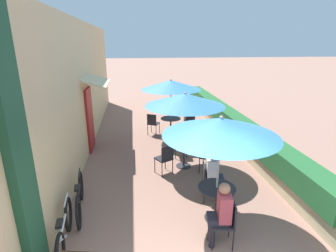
% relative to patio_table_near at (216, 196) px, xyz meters
% --- Properties ---
extents(cafe_facade_wall, '(0.98, 13.53, 4.20)m').
position_rel_patio_table_near_xyz_m(cafe_facade_wall, '(-3.24, 4.81, 1.56)').
color(cafe_facade_wall, '#D6B784').
rests_on(cafe_facade_wall, ground_plane).
extents(planter_hedge, '(0.60, 12.53, 1.01)m').
position_rel_patio_table_near_xyz_m(planter_hedge, '(2.05, 4.84, 0.00)').
color(planter_hedge, tan).
rests_on(planter_hedge, ground_plane).
extents(patio_table_near, '(0.77, 0.77, 0.74)m').
position_rel_patio_table_near_xyz_m(patio_table_near, '(0.00, 0.00, 0.00)').
color(patio_table_near, '#28282D').
rests_on(patio_table_near, ground_plane).
extents(patio_umbrella_near, '(2.22, 2.22, 2.24)m').
position_rel_patio_table_near_xyz_m(patio_umbrella_near, '(-0.00, -0.00, 1.49)').
color(patio_umbrella_near, '#B7B7BC').
rests_on(patio_umbrella_near, ground_plane).
extents(cafe_chair_near_left, '(0.46, 0.46, 0.87)m').
position_rel_patio_table_near_xyz_m(cafe_chair_near_left, '(0.04, 0.73, -0.02)').
color(cafe_chair_near_left, '#232328').
rests_on(cafe_chair_near_left, ground_plane).
extents(seated_patron_near_left, '(0.45, 0.38, 1.25)m').
position_rel_patio_table_near_xyz_m(seated_patron_near_left, '(0.15, 0.71, 0.15)').
color(seated_patron_near_left, '#23232D').
rests_on(seated_patron_near_left, ground_plane).
extents(cafe_chair_near_right, '(0.46, 0.46, 0.87)m').
position_rel_patio_table_near_xyz_m(cafe_chair_near_right, '(-0.04, -0.73, -0.02)').
color(cafe_chair_near_right, '#232328').
rests_on(cafe_chair_near_right, ground_plane).
extents(seated_patron_near_right, '(0.45, 0.38, 1.25)m').
position_rel_patio_table_near_xyz_m(seated_patron_near_right, '(-0.15, -0.71, 0.15)').
color(seated_patron_near_right, '#23232D').
rests_on(seated_patron_near_right, ground_plane).
extents(patio_table_mid, '(0.77, 0.77, 0.74)m').
position_rel_patio_table_near_xyz_m(patio_table_mid, '(-0.20, 2.47, 0.00)').
color(patio_table_mid, '#28282D').
rests_on(patio_table_mid, ground_plane).
extents(patio_umbrella_mid, '(2.22, 2.22, 2.24)m').
position_rel_patio_table_near_xyz_m(patio_umbrella_mid, '(-0.20, 2.47, 1.49)').
color(patio_umbrella_mid, '#B7B7BC').
rests_on(patio_umbrella_mid, ground_plane).
extents(cafe_chair_mid_left, '(0.55, 0.55, 0.87)m').
position_rel_patio_table_near_xyz_m(cafe_chair_mid_left, '(0.46, 2.15, -0.02)').
color(cafe_chair_mid_left, '#232328').
rests_on(cafe_chair_mid_left, ground_plane).
extents(cafe_chair_mid_right, '(0.41, 0.41, 0.87)m').
position_rel_patio_table_near_xyz_m(cafe_chair_mid_right, '(-0.25, 3.19, -0.02)').
color(cafe_chair_mid_right, '#232328').
rests_on(cafe_chair_mid_right, ground_plane).
extents(cafe_chair_mid_back, '(0.54, 0.54, 0.87)m').
position_rel_patio_table_near_xyz_m(cafe_chair_mid_back, '(-0.80, 2.06, -0.02)').
color(cafe_chair_mid_back, '#232328').
rests_on(cafe_chair_mid_back, ground_plane).
extents(coffee_cup_mid, '(0.07, 0.07, 0.09)m').
position_rel_patio_table_near_xyz_m(coffee_cup_mid, '(-0.30, 2.56, 0.25)').
color(coffee_cup_mid, teal).
rests_on(coffee_cup_mid, patio_table_mid).
extents(patio_table_far, '(0.77, 0.77, 0.74)m').
position_rel_patio_table_near_xyz_m(patio_table_far, '(-0.21, 5.11, 0.00)').
color(patio_table_far, '#28282D').
rests_on(patio_table_far, ground_plane).
extents(patio_umbrella_far, '(2.22, 2.22, 2.24)m').
position_rel_patio_table_near_xyz_m(patio_umbrella_far, '(-0.21, 5.11, 1.49)').
color(patio_umbrella_far, '#B7B7BC').
rests_on(patio_umbrella_far, ground_plane).
extents(cafe_chair_far_left, '(0.54, 0.54, 0.87)m').
position_rel_patio_table_near_xyz_m(cafe_chair_far_left, '(0.47, 4.85, -0.02)').
color(cafe_chair_far_left, '#232328').
rests_on(cafe_chair_far_left, ground_plane).
extents(cafe_chair_far_right, '(0.54, 0.54, 0.87)m').
position_rel_patio_table_near_xyz_m(cafe_chair_far_right, '(-0.89, 5.38, -0.02)').
color(cafe_chair_far_right, '#232328').
rests_on(cafe_chair_far_right, ground_plane).
extents(bicycle_leaning, '(0.23, 1.70, 0.76)m').
position_rel_patio_table_near_xyz_m(bicycle_leaning, '(-2.90, -0.45, -0.19)').
color(bicycle_leaning, black).
rests_on(bicycle_leaning, ground_plane).
extents(bicycle_second, '(0.28, 1.71, 0.77)m').
position_rel_patio_table_near_xyz_m(bicycle_second, '(-2.84, 0.61, -0.18)').
color(bicycle_second, black).
rests_on(bicycle_second, ground_plane).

